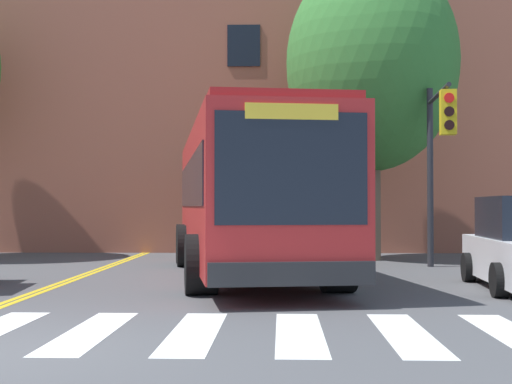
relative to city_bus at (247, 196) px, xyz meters
name	(u,v)px	position (x,y,z in m)	size (l,w,h in m)	color
crosswalk	(91,331)	(-1.66, -7.33, -1.80)	(10.95, 3.18, 0.01)	white
lane_line_yellow_inner	(138,255)	(-3.75, 6.67, -1.80)	(0.12, 36.00, 0.01)	gold
lane_line_yellow_outer	(143,255)	(-3.59, 6.67, -1.80)	(0.12, 36.00, 0.01)	gold
city_bus	(247,196)	(0.00, 0.00, 0.00)	(4.29, 11.41, 3.36)	#B22323
traffic_light_near_corner	(438,143)	(4.57, 1.13, 1.29)	(0.43, 2.88, 4.61)	#28282D
street_tree_curbside_large	(371,64)	(3.45, 4.54, 3.90)	(6.95, 7.00, 8.87)	brown
building_facade	(249,82)	(-0.39, 12.31, 4.76)	(37.70, 9.48, 13.11)	#9E5642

